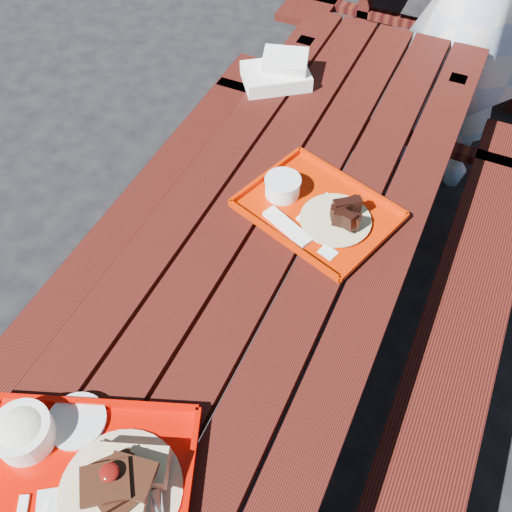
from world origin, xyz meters
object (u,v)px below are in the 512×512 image
object	(u,v)px
person	(470,10)
near_tray	(75,473)
picnic_table_near	(276,273)
far_tray	(314,208)

from	to	relation	value
person	near_tray	bearing A→B (deg)	89.69
picnic_table_near	near_tray	distance (m)	0.84
near_tray	person	distance (m)	2.17
picnic_table_near	person	distance (m)	1.39
near_tray	far_tray	bearing A→B (deg)	79.22
picnic_table_near	person	world-z (taller)	person
far_tray	person	size ratio (longest dim) A/B	0.31
far_tray	person	world-z (taller)	person
near_tray	person	bearing A→B (deg)	80.50
near_tray	person	size ratio (longest dim) A/B	0.36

